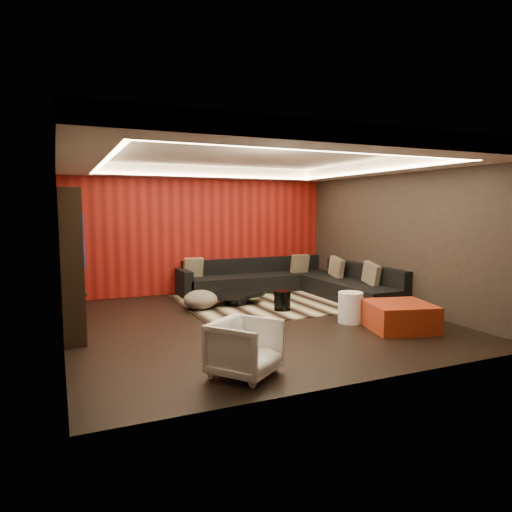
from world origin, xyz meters
name	(u,v)px	position (x,y,z in m)	size (l,w,h in m)	color
floor	(254,322)	(0.00, 0.00, -0.01)	(6.00, 6.00, 0.02)	black
ceiling	(254,154)	(0.00, 0.00, 2.81)	(6.00, 6.00, 0.02)	silver
wall_back	(201,231)	(0.00, 3.01, 1.40)	(6.00, 0.02, 2.80)	black
wall_left	(58,245)	(-3.01, 0.00, 1.40)	(0.02, 6.00, 2.80)	black
wall_right	(396,235)	(3.01, 0.00, 1.40)	(0.02, 6.00, 2.80)	black
red_feature_wall	(202,231)	(0.00, 2.97, 1.40)	(5.98, 0.05, 2.78)	#6B0C0A
soffit_back	(205,173)	(0.00, 2.70, 2.69)	(6.00, 0.60, 0.22)	silver
soffit_front	(351,138)	(0.00, -2.70, 2.69)	(6.00, 0.60, 0.22)	silver
soffit_left	(78,153)	(-2.70, 0.00, 2.69)	(0.60, 4.80, 0.22)	silver
soffit_right	(385,167)	(2.70, 0.00, 2.69)	(0.60, 4.80, 0.22)	silver
cove_back	(210,176)	(0.00, 2.36, 2.60)	(4.80, 0.08, 0.04)	#FFD899
cove_front	(334,150)	(0.00, -2.36, 2.60)	(4.80, 0.08, 0.04)	#FFD899
cove_left	(104,161)	(-2.36, 0.00, 2.60)	(0.08, 4.80, 0.04)	#FFD899
cove_right	(371,171)	(2.36, 0.00, 2.60)	(0.08, 4.80, 0.04)	#FFD899
tv_surround	(70,261)	(-2.85, 0.60, 1.10)	(0.30, 2.00, 2.20)	black
tv_screen	(80,239)	(-2.69, 0.60, 1.45)	(0.04, 1.30, 0.80)	black
tv_shelf	(82,286)	(-2.69, 0.60, 0.70)	(0.04, 1.60, 0.04)	black
rug	(280,301)	(1.17, 1.32, 0.01)	(4.00, 3.00, 0.02)	#BAAF88
coffee_table	(236,298)	(0.21, 1.38, 0.13)	(1.29, 1.29, 0.22)	black
drum_stool	(282,300)	(0.79, 0.49, 0.20)	(0.31, 0.31, 0.37)	black
striped_pouf	(200,300)	(-0.58, 1.21, 0.20)	(0.65, 0.65, 0.36)	#BBA991
white_side_table	(350,307)	(1.45, -0.73, 0.26)	(0.41, 0.41, 0.52)	silver
orange_ottoman	(399,316)	(1.91, -1.40, 0.21)	(0.96, 0.96, 0.43)	#A22915
armchair	(245,348)	(-1.11, -2.29, 0.32)	(0.69, 0.71, 0.65)	white
sectional_sofa	(292,283)	(1.73, 1.86, 0.26)	(3.65, 3.50, 0.75)	black
throw_pillows	(299,268)	(1.80, 1.70, 0.62)	(3.24, 2.75, 0.50)	beige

